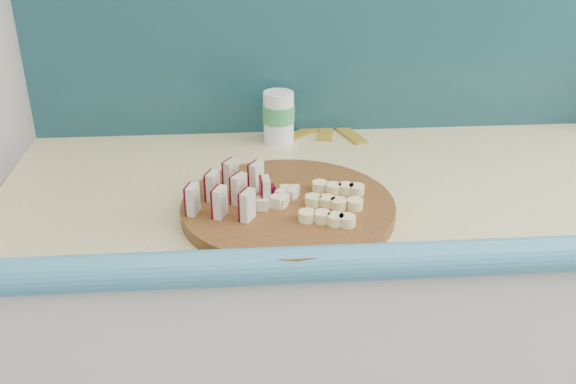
{
  "coord_description": "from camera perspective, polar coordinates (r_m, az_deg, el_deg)",
  "views": [
    {
      "loc": [
        -0.53,
        0.36,
        1.46
      ],
      "look_at": [
        -0.45,
        1.37,
        0.95
      ],
      "focal_mm": 40.0,
      "sensor_mm": 36.0,
      "label": 1
    }
  ],
  "objects": [
    {
      "name": "cutting_board",
      "position": [
        1.14,
        0.0,
        -1.43
      ],
      "size": [
        0.47,
        0.47,
        0.02
      ],
      "primitive_type": "cylinder",
      "rotation": [
        0.0,
        0.0,
        -0.3
      ],
      "color": "#4A2610",
      "rests_on": "kitchen_counter"
    },
    {
      "name": "apple_chunks",
      "position": [
        1.14,
        -1.2,
        -0.35
      ],
      "size": [
        0.06,
        0.06,
        0.02
      ],
      "color": "beige",
      "rests_on": "cutting_board"
    },
    {
      "name": "canister",
      "position": [
        1.44,
        -0.84,
        6.75
      ],
      "size": [
        0.07,
        0.07,
        0.12
      ],
      "rotation": [
        0.0,
        0.0,
        0.17
      ],
      "color": "silver",
      "rests_on": "kitchen_counter"
    },
    {
      "name": "banana_peel",
      "position": [
        1.51,
        3.41,
        5.41
      ],
      "size": [
        0.2,
        0.18,
        0.01
      ],
      "rotation": [
        0.0,
        0.0,
        -0.37
      ],
      "color": "#BB9124",
      "rests_on": "kitchen_counter"
    },
    {
      "name": "banana_slices",
      "position": [
        1.12,
        4.08,
        -0.94
      ],
      "size": [
        0.13,
        0.16,
        0.02
      ],
      "color": "#E9DA8E",
      "rests_on": "cutting_board"
    },
    {
      "name": "kitchen_counter",
      "position": [
        1.64,
        19.75,
        -13.0
      ],
      "size": [
        2.2,
        0.63,
        0.91
      ],
      "color": "silver",
      "rests_on": "ground"
    },
    {
      "name": "backsplash",
      "position": [
        1.58,
        19.68,
        14.24
      ],
      "size": [
        2.2,
        0.02,
        0.5
      ],
      "primitive_type": "cube",
      "color": "teal",
      "rests_on": "kitchen_counter"
    },
    {
      "name": "apple_wedges",
      "position": [
        1.12,
        -4.95,
        0.17
      ],
      "size": [
        0.15,
        0.16,
        0.05
      ],
      "color": "beige",
      "rests_on": "cutting_board"
    }
  ]
}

